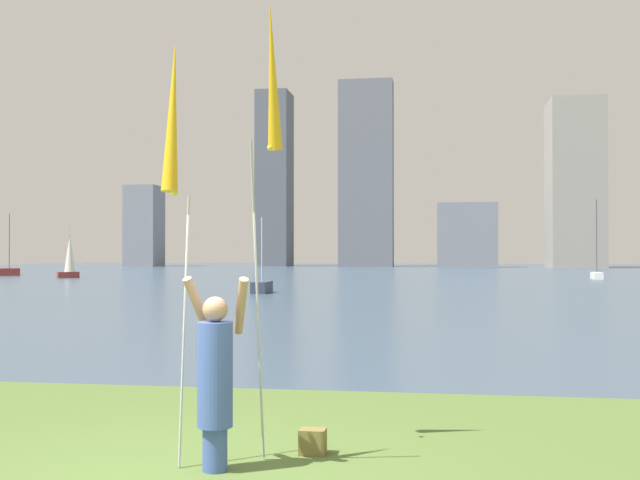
% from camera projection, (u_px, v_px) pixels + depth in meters
% --- Properties ---
extents(ground, '(120.00, 138.00, 0.12)m').
position_uv_depth(ground, '(407.00, 280.00, 57.54)').
color(ground, '#4C662D').
extents(person, '(0.69, 0.51, 1.88)m').
position_uv_depth(person, '(215.00, 375.00, 7.59)').
color(person, '#3F59A5').
rests_on(person, ground).
extents(kite_flag_left, '(0.16, 0.67, 4.17)m').
position_uv_depth(kite_flag_left, '(173.00, 124.00, 7.51)').
color(kite_flag_left, '#B2B2B7').
rests_on(kite_flag_left, ground).
extents(kite_flag_right, '(0.16, 1.22, 4.77)m').
position_uv_depth(kite_flag_right, '(272.00, 87.00, 8.41)').
color(kite_flag_right, '#B2B2B7').
rests_on(kite_flag_right, ground).
extents(bag, '(0.27, 0.22, 0.26)m').
position_uv_depth(bag, '(313.00, 442.00, 8.20)').
color(bag, olive).
rests_on(bag, ground).
extents(sailboat_0, '(0.78, 2.04, 3.78)m').
position_uv_depth(sailboat_0, '(262.00, 287.00, 39.00)').
color(sailboat_0, '#333D51').
rests_on(sailboat_0, ground).
extents(sailboat_1, '(1.61, 1.46, 4.21)m').
position_uv_depth(sailboat_1, '(69.00, 256.00, 60.38)').
color(sailboat_1, maroon).
rests_on(sailboat_1, ground).
extents(sailboat_3, '(0.67, 2.39, 5.92)m').
position_uv_depth(sailboat_3, '(597.00, 274.00, 58.27)').
color(sailboat_3, white).
rests_on(sailboat_3, ground).
extents(sailboat_5, '(1.90, 1.63, 5.19)m').
position_uv_depth(sailboat_5, '(9.00, 271.00, 65.43)').
color(sailboat_5, maroon).
rests_on(sailboat_5, ground).
extents(skyline_tower_0, '(4.18, 4.57, 10.66)m').
position_uv_depth(skyline_tower_0, '(144.00, 226.00, 103.78)').
color(skyline_tower_0, gray).
rests_on(skyline_tower_0, ground).
extents(skyline_tower_1, '(4.31, 5.45, 23.48)m').
position_uv_depth(skyline_tower_1, '(274.00, 179.00, 105.75)').
color(skyline_tower_1, '#565B66').
rests_on(skyline_tower_1, ground).
extents(skyline_tower_2, '(7.00, 3.32, 24.15)m').
position_uv_depth(skyline_tower_2, '(366.00, 174.00, 101.67)').
color(skyline_tower_2, slate).
rests_on(skyline_tower_2, ground).
extents(skyline_tower_3, '(7.36, 4.18, 8.00)m').
position_uv_depth(skyline_tower_3, '(467.00, 235.00, 97.71)').
color(skyline_tower_3, gray).
rests_on(skyline_tower_3, ground).
extents(skyline_tower_4, '(6.27, 7.53, 20.28)m').
position_uv_depth(skyline_tower_4, '(575.00, 184.00, 94.82)').
color(skyline_tower_4, gray).
rests_on(skyline_tower_4, ground).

